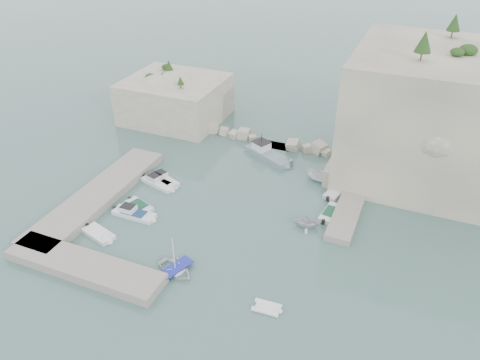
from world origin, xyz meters
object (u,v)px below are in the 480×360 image
at_px(motorboat_a, 165,182).
at_px(inflatable_dinghy, 267,309).
at_px(motorboat_b, 159,185).
at_px(rowboat, 175,272).
at_px(motorboat_d, 134,216).
at_px(tender_east_c, 337,193).
at_px(motorboat_c, 140,208).
at_px(motorboat_e, 99,236).
at_px(tender_east_b, 330,215).
at_px(tender_east_d, 322,182).
at_px(work_boat, 268,158).
at_px(tender_east_a, 306,226).

bearing_deg(motorboat_a, inflatable_dinghy, -15.76).
xyz_separation_m(motorboat_b, rowboat, (10.47, -13.98, 0.00)).
distance_m(motorboat_d, tender_east_c, 26.39).
xyz_separation_m(motorboat_a, motorboat_d, (0.65, -8.31, 0.00)).
relative_size(motorboat_c, motorboat_e, 0.96).
bearing_deg(motorboat_b, motorboat_c, -68.89).
bearing_deg(rowboat, motorboat_b, 56.95).
relative_size(rowboat, inflatable_dinghy, 1.56).
xyz_separation_m(motorboat_b, motorboat_d, (0.95, -7.32, 0.00)).
distance_m(motorboat_a, motorboat_c, 6.57).
distance_m(motorboat_a, rowboat, 18.10).
height_order(motorboat_c, inflatable_dinghy, motorboat_c).
bearing_deg(motorboat_a, motorboat_b, -85.12).
relative_size(motorboat_b, tender_east_b, 1.25).
relative_size(motorboat_c, tender_east_b, 0.95).
relative_size(motorboat_e, rowboat, 1.00).
relative_size(motorboat_e, tender_east_d, 0.96).
xyz_separation_m(tender_east_b, tender_east_d, (-2.79, 7.09, 0.00)).
bearing_deg(motorboat_c, tender_east_d, 57.27).
bearing_deg(motorboat_b, rowboat, -37.89).
bearing_deg(motorboat_c, tender_east_b, 39.33).
bearing_deg(motorboat_e, tender_east_c, 56.67).
distance_m(motorboat_a, motorboat_d, 8.34).
xyz_separation_m(motorboat_b, tender_east_c, (22.79, 7.50, 0.00)).
distance_m(tender_east_b, work_boat, 15.95).
bearing_deg(tender_east_d, motorboat_c, 132.34).
bearing_deg(work_boat, tender_east_d, 5.77).
bearing_deg(motorboat_a, motorboat_e, -72.40).
bearing_deg(tender_east_b, motorboat_c, 116.92).
bearing_deg(motorboat_b, tender_east_b, 20.80).
distance_m(rowboat, tender_east_a, 16.62).
distance_m(motorboat_b, inflatable_dinghy, 25.93).
height_order(motorboat_a, tender_east_c, motorboat_a).
height_order(tender_east_a, tender_east_d, tender_east_d).
xyz_separation_m(motorboat_d, rowboat, (9.52, -6.66, 0.00)).
relative_size(motorboat_a, rowboat, 1.19).
bearing_deg(motorboat_c, motorboat_d, -57.44).
relative_size(tender_east_a, work_boat, 0.38).
distance_m(inflatable_dinghy, tender_east_c, 22.63).
bearing_deg(tender_east_c, motorboat_c, 136.17).
distance_m(motorboat_d, tender_east_a, 20.99).
distance_m(motorboat_a, tender_east_a, 20.82).
xyz_separation_m(motorboat_e, inflatable_dinghy, (21.79, -2.90, 0.00)).
xyz_separation_m(motorboat_d, tender_east_d, (19.35, 16.65, 0.00)).
bearing_deg(motorboat_c, motorboat_a, 112.53).
bearing_deg(inflatable_dinghy, motorboat_e, 169.61).
height_order(rowboat, tender_east_a, tender_east_a).
relative_size(inflatable_dinghy, tender_east_c, 0.55).
distance_m(motorboat_b, tender_east_d, 22.34).
bearing_deg(motorboat_b, tender_east_a, 12.19).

